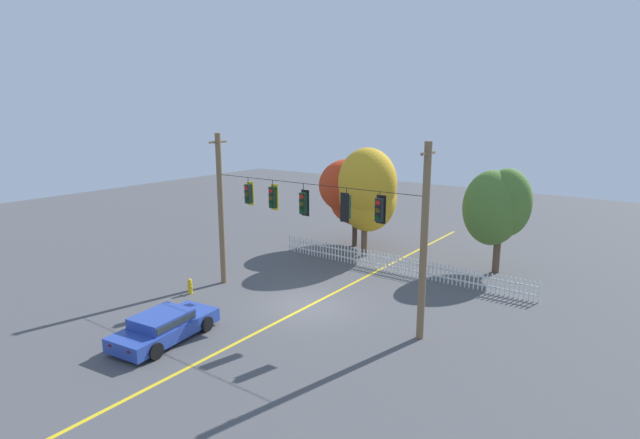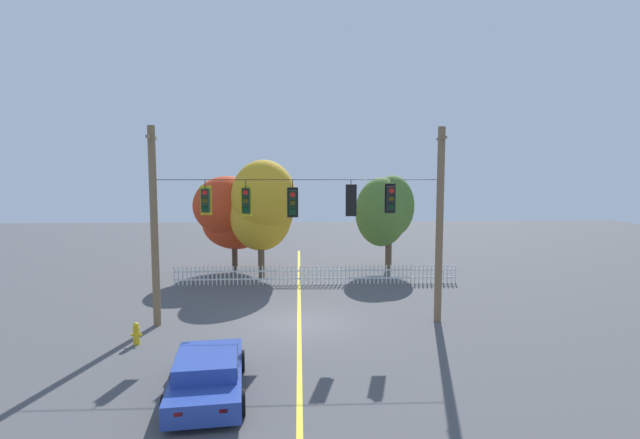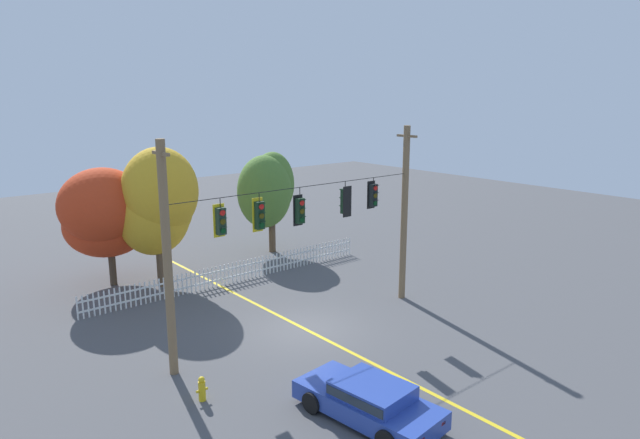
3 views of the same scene
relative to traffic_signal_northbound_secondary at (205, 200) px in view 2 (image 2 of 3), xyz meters
The scene contains 14 objects.
ground 6.13m from the traffic_signal_northbound_secondary, ahead, with size 80.00×80.00×0.00m, color #4C4C4F.
lane_centerline_stripe 6.12m from the traffic_signal_northbound_secondary, ahead, with size 0.16×36.00×0.01m, color gold.
signal_support_span 3.75m from the traffic_signal_northbound_secondary, ahead, with size 11.51×1.10×7.81m.
traffic_signal_northbound_secondary is the anchor object (origin of this frame).
traffic_signal_northbound_primary 1.57m from the traffic_signal_northbound_secondary, ahead, with size 0.43×0.38×1.43m.
traffic_signal_southbound_primary 3.38m from the traffic_signal_northbound_secondary, ahead, with size 0.43×0.38×1.49m.
traffic_signal_eastbound_side 5.67m from the traffic_signal_northbound_secondary, ahead, with size 0.43×0.38×1.43m.
traffic_signal_westbound_side 7.25m from the traffic_signal_northbound_secondary, ahead, with size 0.43×0.38×1.33m.
white_picket_fence 9.26m from the traffic_signal_northbound_secondary, 55.85° to the left, with size 15.27×0.06×1.03m.
autumn_maple_near_fence 10.41m from the traffic_signal_northbound_secondary, 92.19° to the left, with size 4.53×4.41×5.82m.
autumn_maple_mid 8.91m from the traffic_signal_northbound_secondary, 79.70° to the left, with size 3.85×3.68×6.74m.
autumn_oak_far_east 13.61m from the traffic_signal_northbound_secondary, 48.90° to the left, with size 3.64×2.97×5.86m.
parked_car 7.58m from the traffic_signal_northbound_secondary, 79.63° to the right, with size 2.39×4.57×1.15m.
fire_hydrant 5.46m from the traffic_signal_northbound_secondary, 134.12° to the right, with size 0.38×0.22×0.79m.
Camera 2 is at (0.00, -18.85, 6.00)m, focal length 27.06 mm.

